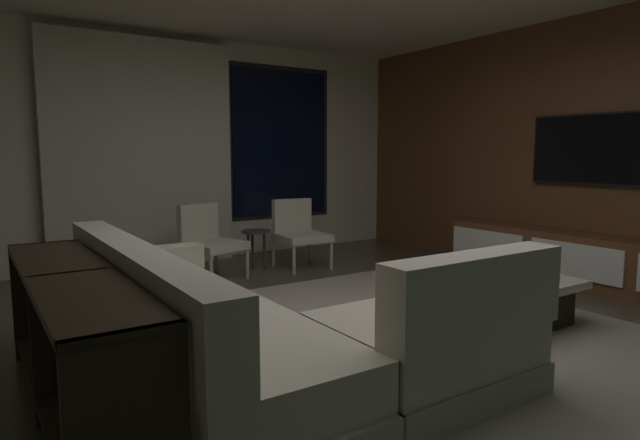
{
  "coord_description": "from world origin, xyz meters",
  "views": [
    {
      "loc": [
        -2.26,
        -2.72,
        1.3
      ],
      "look_at": [
        0.44,
        1.34,
        0.7
      ],
      "focal_mm": 29.95,
      "sensor_mm": 36.0,
      "label": 1
    }
  ],
  "objects_px": {
    "side_stool": "(256,238)",
    "coffee_table": "(478,297)",
    "book_stack_on_coffee_table": "(471,268)",
    "mounted_tv": "(589,149)",
    "accent_chair_near_window": "(298,230)",
    "sectional_couch": "(256,335)",
    "console_table_behind_couch": "(75,337)",
    "accent_chair_by_curtain": "(208,238)",
    "media_console": "(592,263)"
  },
  "relations": [
    {
      "from": "accent_chair_by_curtain",
      "to": "console_table_behind_couch",
      "type": "bearing_deg",
      "value": -124.08
    },
    {
      "from": "mounted_tv",
      "to": "side_stool",
      "type": "bearing_deg",
      "value": 137.83
    },
    {
      "from": "sectional_couch",
      "to": "console_table_behind_couch",
      "type": "relative_size",
      "value": 1.19
    },
    {
      "from": "coffee_table",
      "to": "side_stool",
      "type": "relative_size",
      "value": 2.52
    },
    {
      "from": "accent_chair_by_curtain",
      "to": "accent_chair_near_window",
      "type": "bearing_deg",
      "value": -1.07
    },
    {
      "from": "coffee_table",
      "to": "media_console",
      "type": "distance_m",
      "value": 1.75
    },
    {
      "from": "media_console",
      "to": "console_table_behind_couch",
      "type": "height_order",
      "value": "console_table_behind_couch"
    },
    {
      "from": "book_stack_on_coffee_table",
      "to": "mounted_tv",
      "type": "height_order",
      "value": "mounted_tv"
    },
    {
      "from": "media_console",
      "to": "coffee_table",
      "type": "bearing_deg",
      "value": -177.42
    },
    {
      "from": "media_console",
      "to": "mounted_tv",
      "type": "relative_size",
      "value": 2.53
    },
    {
      "from": "book_stack_on_coffee_table",
      "to": "mounted_tv",
      "type": "bearing_deg",
      "value": 3.57
    },
    {
      "from": "console_table_behind_couch",
      "to": "book_stack_on_coffee_table",
      "type": "bearing_deg",
      "value": 2.07
    },
    {
      "from": "mounted_tv",
      "to": "coffee_table",
      "type": "bearing_deg",
      "value": -171.81
    },
    {
      "from": "sectional_couch",
      "to": "console_table_behind_couch",
      "type": "xyz_separation_m",
      "value": [
        -0.91,
        0.13,
        0.12
      ]
    },
    {
      "from": "side_stool",
      "to": "console_table_behind_couch",
      "type": "xyz_separation_m",
      "value": [
        -2.26,
        -2.53,
        0.04
      ]
    },
    {
      "from": "sectional_couch",
      "to": "media_console",
      "type": "relative_size",
      "value": 0.81
    },
    {
      "from": "coffee_table",
      "to": "accent_chair_by_curtain",
      "type": "height_order",
      "value": "accent_chair_by_curtain"
    },
    {
      "from": "accent_chair_near_window",
      "to": "media_console",
      "type": "bearing_deg",
      "value": -52.68
    },
    {
      "from": "sectional_couch",
      "to": "accent_chair_by_curtain",
      "type": "distance_m",
      "value": 2.73
    },
    {
      "from": "accent_chair_near_window",
      "to": "side_stool",
      "type": "xyz_separation_m",
      "value": [
        -0.51,
        0.07,
        -0.06
      ]
    },
    {
      "from": "accent_chair_by_curtain",
      "to": "media_console",
      "type": "distance_m",
      "value": 3.85
    },
    {
      "from": "book_stack_on_coffee_table",
      "to": "accent_chair_near_window",
      "type": "height_order",
      "value": "accent_chair_near_window"
    },
    {
      "from": "sectional_couch",
      "to": "mounted_tv",
      "type": "xyz_separation_m",
      "value": [
        3.9,
        0.35,
        1.06
      ]
    },
    {
      "from": "mounted_tv",
      "to": "sectional_couch",
      "type": "bearing_deg",
      "value": -174.81
    },
    {
      "from": "side_stool",
      "to": "coffee_table",
      "type": "bearing_deg",
      "value": -76.41
    },
    {
      "from": "sectional_couch",
      "to": "accent_chair_by_curtain",
      "type": "relative_size",
      "value": 3.21
    },
    {
      "from": "accent_chair_near_window",
      "to": "coffee_table",
      "type": "bearing_deg",
      "value": -87.39
    },
    {
      "from": "book_stack_on_coffee_table",
      "to": "side_stool",
      "type": "xyz_separation_m",
      "value": [
        -0.72,
        2.43,
        -0.01
      ]
    },
    {
      "from": "accent_chair_by_curtain",
      "to": "media_console",
      "type": "height_order",
      "value": "accent_chair_by_curtain"
    },
    {
      "from": "accent_chair_near_window",
      "to": "mounted_tv",
      "type": "distance_m",
      "value": 3.17
    },
    {
      "from": "accent_chair_near_window",
      "to": "book_stack_on_coffee_table",
      "type": "bearing_deg",
      "value": -84.85
    },
    {
      "from": "accent_chair_by_curtain",
      "to": "console_table_behind_couch",
      "type": "distance_m",
      "value": 3.0
    },
    {
      "from": "coffee_table",
      "to": "book_stack_on_coffee_table",
      "type": "xyz_separation_m",
      "value": [
        0.1,
        0.16,
        0.2
      ]
    },
    {
      "from": "media_console",
      "to": "book_stack_on_coffee_table",
      "type": "bearing_deg",
      "value": 177.06
    },
    {
      "from": "accent_chair_by_curtain",
      "to": "coffee_table",
      "type": "bearing_deg",
      "value": -64.52
    },
    {
      "from": "coffee_table",
      "to": "side_stool",
      "type": "distance_m",
      "value": 2.67
    },
    {
      "from": "sectional_couch",
      "to": "accent_chair_near_window",
      "type": "bearing_deg",
      "value": 54.34
    },
    {
      "from": "media_console",
      "to": "console_table_behind_couch",
      "type": "distance_m",
      "value": 4.64
    },
    {
      "from": "sectional_couch",
      "to": "console_table_behind_couch",
      "type": "bearing_deg",
      "value": 171.74
    },
    {
      "from": "book_stack_on_coffee_table",
      "to": "mounted_tv",
      "type": "relative_size",
      "value": 0.19
    },
    {
      "from": "accent_chair_near_window",
      "to": "accent_chair_by_curtain",
      "type": "relative_size",
      "value": 1.0
    },
    {
      "from": "sectional_couch",
      "to": "coffee_table",
      "type": "height_order",
      "value": "sectional_couch"
    },
    {
      "from": "accent_chair_near_window",
      "to": "side_stool",
      "type": "distance_m",
      "value": 0.52
    },
    {
      "from": "coffee_table",
      "to": "accent_chair_near_window",
      "type": "distance_m",
      "value": 2.53
    },
    {
      "from": "mounted_tv",
      "to": "console_table_behind_couch",
      "type": "height_order",
      "value": "mounted_tv"
    },
    {
      "from": "book_stack_on_coffee_table",
      "to": "accent_chair_near_window",
      "type": "distance_m",
      "value": 2.37
    },
    {
      "from": "book_stack_on_coffee_table",
      "to": "media_console",
      "type": "bearing_deg",
      "value": -2.94
    },
    {
      "from": "sectional_couch",
      "to": "book_stack_on_coffee_table",
      "type": "bearing_deg",
      "value": 6.61
    },
    {
      "from": "coffee_table",
      "to": "accent_chair_near_window",
      "type": "relative_size",
      "value": 1.49
    },
    {
      "from": "coffee_table",
      "to": "book_stack_on_coffee_table",
      "type": "distance_m",
      "value": 0.27
    }
  ]
}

